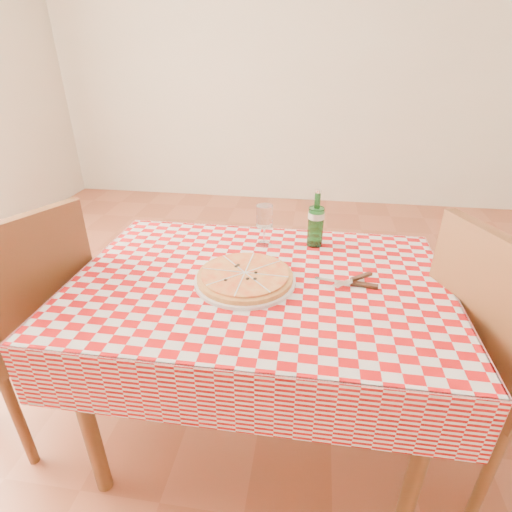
% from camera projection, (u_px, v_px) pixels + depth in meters
% --- Properties ---
extents(dining_table, '(1.20, 0.80, 0.75)m').
position_uv_depth(dining_table, '(259.00, 303.00, 1.44)').
color(dining_table, brown).
rests_on(dining_table, ground).
extents(tablecloth, '(1.30, 0.90, 0.01)m').
position_uv_depth(tablecloth, '(259.00, 280.00, 1.40)').
color(tablecloth, '#AF0A0C').
rests_on(tablecloth, dining_table).
extents(chair_near, '(0.60, 0.60, 1.01)m').
position_uv_depth(chair_near, '(495.00, 349.00, 1.34)').
color(chair_near, brown).
rests_on(chair_near, ground).
extents(chair_far, '(0.59, 0.59, 0.99)m').
position_uv_depth(chair_far, '(30.00, 314.00, 1.53)').
color(chair_far, brown).
rests_on(chair_far, ground).
extents(pizza_plate, '(0.37, 0.37, 0.05)m').
position_uv_depth(pizza_plate, '(245.00, 276.00, 1.37)').
color(pizza_plate, gold).
rests_on(pizza_plate, tablecloth).
extents(water_bottle, '(0.07, 0.07, 0.23)m').
position_uv_depth(water_bottle, '(316.00, 218.00, 1.58)').
color(water_bottle, '#1A6825').
rests_on(water_bottle, tablecloth).
extents(wine_glass, '(0.08, 0.08, 0.17)m').
position_uv_depth(wine_glass, '(264.00, 226.00, 1.60)').
color(wine_glass, white).
rests_on(wine_glass, tablecloth).
extents(cutlery, '(0.28, 0.25, 0.02)m').
position_uv_depth(cutlery, '(351.00, 281.00, 1.36)').
color(cutlery, silver).
rests_on(cutlery, tablecloth).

